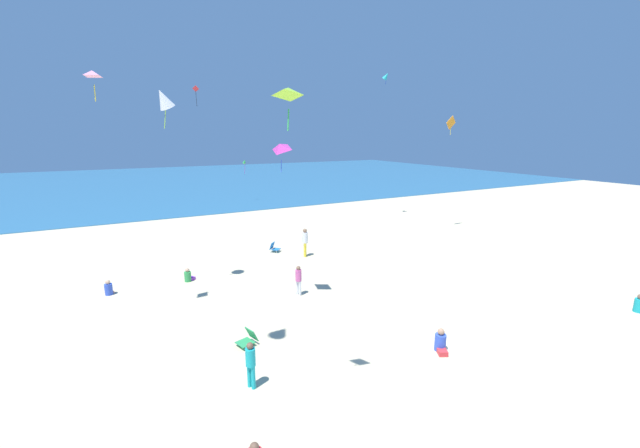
{
  "coord_description": "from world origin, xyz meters",
  "views": [
    {
      "loc": [
        -9.31,
        -9.99,
        7.36
      ],
      "look_at": [
        0.0,
        7.5,
        2.79
      ],
      "focal_mm": 21.72,
      "sensor_mm": 36.0,
      "label": 1
    }
  ],
  "objects_px": {
    "person_1": "(109,289)",
    "kite_lime": "(288,92)",
    "kite_teal": "(386,76)",
    "kite_pink": "(92,74)",
    "person_5": "(305,241)",
    "kite_magenta": "(280,147)",
    "kite_white": "(163,99)",
    "person_4": "(640,306)",
    "beach_chair_near_camera": "(274,247)",
    "kite_green": "(245,162)",
    "kite_red": "(196,90)",
    "person_3": "(441,343)",
    "kite_orange": "(451,123)",
    "person_0": "(188,276)",
    "beach_chair_mid_beach": "(248,338)",
    "person_7": "(298,278)",
    "person_6": "(251,362)"
  },
  "relations": [
    {
      "from": "kite_magenta",
      "to": "kite_red",
      "type": "relative_size",
      "value": 0.78
    },
    {
      "from": "kite_teal",
      "to": "person_6",
      "type": "bearing_deg",
      "value": -135.6
    },
    {
      "from": "person_0",
      "to": "person_3",
      "type": "height_order",
      "value": "person_3"
    },
    {
      "from": "beach_chair_mid_beach",
      "to": "person_0",
      "type": "bearing_deg",
      "value": -100.66
    },
    {
      "from": "kite_green",
      "to": "kite_red",
      "type": "distance_m",
      "value": 12.36
    },
    {
      "from": "person_6",
      "to": "kite_orange",
      "type": "relative_size",
      "value": 1.06
    },
    {
      "from": "beach_chair_mid_beach",
      "to": "kite_pink",
      "type": "xyz_separation_m",
      "value": [
        -3.93,
        3.96,
        9.19
      ]
    },
    {
      "from": "person_3",
      "to": "kite_white",
      "type": "xyz_separation_m",
      "value": [
        -7.19,
        9.8,
        8.57
      ]
    },
    {
      "from": "person_3",
      "to": "kite_green",
      "type": "distance_m",
      "value": 33.78
    },
    {
      "from": "person_5",
      "to": "kite_magenta",
      "type": "xyz_separation_m",
      "value": [
        -3.97,
        -5.95,
        5.86
      ]
    },
    {
      "from": "kite_lime",
      "to": "person_4",
      "type": "bearing_deg",
      "value": -4.94
    },
    {
      "from": "person_7",
      "to": "kite_magenta",
      "type": "xyz_separation_m",
      "value": [
        -1.09,
        -0.72,
        6.04
      ]
    },
    {
      "from": "person_1",
      "to": "kite_lime",
      "type": "height_order",
      "value": "kite_lime"
    },
    {
      "from": "kite_magenta",
      "to": "kite_white",
      "type": "relative_size",
      "value": 0.72
    },
    {
      "from": "kite_red",
      "to": "kite_orange",
      "type": "height_order",
      "value": "kite_red"
    },
    {
      "from": "person_5",
      "to": "kite_white",
      "type": "relative_size",
      "value": 1.01
    },
    {
      "from": "person_1",
      "to": "kite_red",
      "type": "bearing_deg",
      "value": -25.19
    },
    {
      "from": "beach_chair_near_camera",
      "to": "person_6",
      "type": "xyz_separation_m",
      "value": [
        -5.66,
        -12.58,
        0.57
      ]
    },
    {
      "from": "person_5",
      "to": "person_6",
      "type": "relative_size",
      "value": 1.19
    },
    {
      "from": "person_3",
      "to": "person_6",
      "type": "bearing_deg",
      "value": -72.52
    },
    {
      "from": "beach_chair_mid_beach",
      "to": "kite_white",
      "type": "xyz_separation_m",
      "value": [
        -1.4,
        6.27,
        8.63
      ]
    },
    {
      "from": "person_0",
      "to": "kite_orange",
      "type": "relative_size",
      "value": 0.51
    },
    {
      "from": "person_0",
      "to": "kite_lime",
      "type": "relative_size",
      "value": 0.71
    },
    {
      "from": "person_1",
      "to": "person_4",
      "type": "distance_m",
      "value": 23.67
    },
    {
      "from": "beach_chair_mid_beach",
      "to": "kite_magenta",
      "type": "xyz_separation_m",
      "value": [
        2.38,
        2.45,
        6.63
      ]
    },
    {
      "from": "kite_green",
      "to": "beach_chair_mid_beach",
      "type": "bearing_deg",
      "value": -107.35
    },
    {
      "from": "kite_red",
      "to": "kite_lime",
      "type": "bearing_deg",
      "value": -96.58
    },
    {
      "from": "kite_teal",
      "to": "kite_pink",
      "type": "xyz_separation_m",
      "value": [
        -21.04,
        -11.07,
        -2.67
      ]
    },
    {
      "from": "person_6",
      "to": "kite_teal",
      "type": "xyz_separation_m",
      "value": [
        17.78,
        17.41,
        11.25
      ]
    },
    {
      "from": "beach_chair_near_camera",
      "to": "kite_pink",
      "type": "relative_size",
      "value": 0.74
    },
    {
      "from": "person_7",
      "to": "beach_chair_near_camera",
      "type": "bearing_deg",
      "value": -125.22
    },
    {
      "from": "person_4",
      "to": "person_6",
      "type": "xyz_separation_m",
      "value": [
        -16.18,
        2.91,
        0.56
      ]
    },
    {
      "from": "person_1",
      "to": "person_3",
      "type": "relative_size",
      "value": 0.89
    },
    {
      "from": "kite_teal",
      "to": "person_3",
      "type": "bearing_deg",
      "value": -121.37
    },
    {
      "from": "kite_magenta",
      "to": "kite_white",
      "type": "distance_m",
      "value": 5.73
    },
    {
      "from": "kite_green",
      "to": "person_0",
      "type": "bearing_deg",
      "value": -114.34
    },
    {
      "from": "kite_pink",
      "to": "person_7",
      "type": "bearing_deg",
      "value": -6.1
    },
    {
      "from": "beach_chair_near_camera",
      "to": "kite_green",
      "type": "relative_size",
      "value": 0.48
    },
    {
      "from": "kite_magenta",
      "to": "kite_white",
      "type": "height_order",
      "value": "kite_white"
    },
    {
      "from": "person_4",
      "to": "person_1",
      "type": "bearing_deg",
      "value": -149.2
    },
    {
      "from": "person_1",
      "to": "kite_lime",
      "type": "distance_m",
      "value": 14.63
    },
    {
      "from": "beach_chair_near_camera",
      "to": "kite_pink",
      "type": "distance_m",
      "value": 14.22
    },
    {
      "from": "beach_chair_near_camera",
      "to": "kite_pink",
      "type": "xyz_separation_m",
      "value": [
        -8.92,
        -6.25,
        9.15
      ]
    },
    {
      "from": "beach_chair_mid_beach",
      "to": "kite_teal",
      "type": "distance_m",
      "value": 25.68
    },
    {
      "from": "kite_magenta",
      "to": "kite_lime",
      "type": "distance_m",
      "value": 6.97
    },
    {
      "from": "kite_teal",
      "to": "kite_orange",
      "type": "height_order",
      "value": "kite_teal"
    },
    {
      "from": "person_6",
      "to": "kite_white",
      "type": "relative_size",
      "value": 0.84
    },
    {
      "from": "person_1",
      "to": "kite_magenta",
      "type": "xyz_separation_m",
      "value": [
        6.8,
        -5.01,
        6.6
      ]
    },
    {
      "from": "person_4",
      "to": "kite_lime",
      "type": "relative_size",
      "value": 0.79
    },
    {
      "from": "person_4",
      "to": "kite_pink",
      "type": "height_order",
      "value": "kite_pink"
    }
  ]
}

